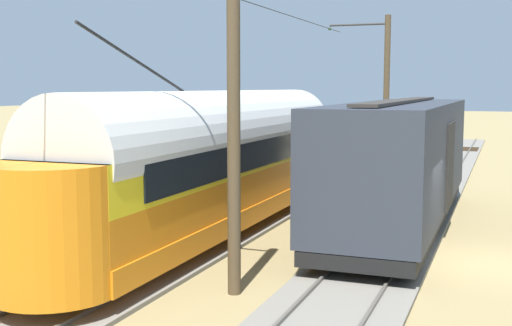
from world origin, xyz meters
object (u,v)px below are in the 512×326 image
vintage_streetcar (220,158)px  catenary_pole_mid_near (230,105)px  boxcar_adjacent (401,160)px  catenary_pole_foreground (385,95)px

vintage_streetcar → catenary_pole_mid_near: 6.29m
boxcar_adjacent → catenary_pole_foreground: catenary_pole_foreground is taller
vintage_streetcar → boxcar_adjacent: bearing=-155.1°
catenary_pole_foreground → catenary_pole_mid_near: (0.00, 18.27, 0.00)m
vintage_streetcar → catenary_pole_mid_near: bearing=116.4°
catenary_pole_foreground → vintage_streetcar: bearing=78.2°
vintage_streetcar → catenary_pole_mid_near: catenary_pole_mid_near is taller
boxcar_adjacent → catenary_pole_mid_near: (2.38, 7.75, 1.87)m
boxcar_adjacent → vintage_streetcar: bearing=24.9°
boxcar_adjacent → catenary_pole_mid_near: catenary_pole_mid_near is taller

